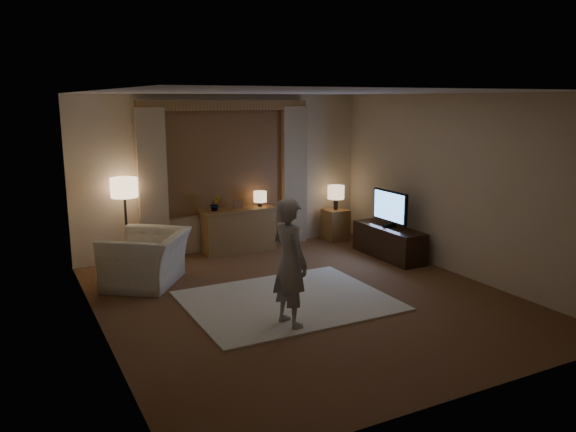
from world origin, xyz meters
TOP-DOWN VIEW (x-y plane):
  - room at (0.00, 0.50)m, footprint 5.04×5.54m
  - rug at (-0.25, 0.02)m, footprint 2.50×2.00m
  - sideboard at (0.12, 2.50)m, footprint 1.20×0.40m
  - picture_frame at (0.12, 2.50)m, footprint 0.16×0.02m
  - plant at (-0.28, 2.50)m, footprint 0.17×0.13m
  - table_lamp_sideboard at (0.52, 2.50)m, footprint 0.22×0.22m
  - floor_lamp at (-1.71, 2.50)m, footprint 0.40×0.40m
  - armchair at (-1.66, 1.51)m, footprint 1.44×1.48m
  - side_table at (1.99, 2.45)m, footprint 0.40×0.40m
  - table_lamp_side at (1.99, 2.45)m, footprint 0.30×0.30m
  - tv_stand at (2.15, 1.08)m, footprint 0.45×1.40m
  - tv at (2.15, 1.08)m, footprint 0.20×0.82m
  - person at (-0.59, -0.68)m, footprint 0.43×0.58m

SIDE VIEW (x-z plane):
  - rug at x=-0.25m, z-range 0.00..0.02m
  - tv_stand at x=2.15m, z-range 0.00..0.50m
  - side_table at x=1.99m, z-range 0.00..0.56m
  - sideboard at x=0.12m, z-range 0.00..0.70m
  - armchair at x=-1.66m, z-range 0.00..0.73m
  - person at x=-0.59m, z-range 0.02..1.47m
  - picture_frame at x=0.12m, z-range 0.70..0.90m
  - tv at x=2.15m, z-range 0.53..1.12m
  - plant at x=-0.28m, z-range 0.70..1.00m
  - table_lamp_side at x=1.99m, z-range 0.65..1.09m
  - table_lamp_sideboard at x=0.52m, z-range 0.75..1.05m
  - floor_lamp at x=-1.71m, z-range 0.46..1.83m
  - room at x=0.00m, z-range 0.01..2.65m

